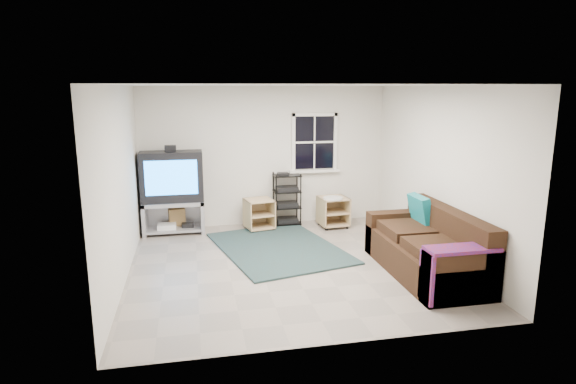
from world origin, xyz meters
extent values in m
plane|color=gray|center=(0.00, 0.00, 0.00)|extent=(4.60, 4.60, 0.00)
plane|color=white|center=(0.00, 0.00, 2.60)|extent=(4.60, 4.60, 0.00)
plane|color=silver|center=(0.00, 2.30, 1.30)|extent=(4.60, 0.00, 4.60)
plane|color=silver|center=(0.00, -2.30, 1.30)|extent=(4.60, 0.00, 4.60)
plane|color=silver|center=(-2.30, 0.00, 1.30)|extent=(0.00, 4.60, 4.60)
plane|color=silver|center=(2.30, 0.00, 1.30)|extent=(0.00, 4.60, 4.60)
cube|color=black|center=(0.95, 2.28, 1.55)|extent=(0.80, 0.01, 1.02)
cube|color=silver|center=(0.95, 2.26, 2.07)|extent=(0.88, 0.06, 0.06)
cube|color=silver|center=(0.95, 2.25, 1.00)|extent=(0.98, 0.14, 0.05)
cube|color=silver|center=(0.54, 2.26, 1.55)|extent=(0.06, 0.06, 1.10)
cube|color=silver|center=(1.36, 2.26, 1.55)|extent=(0.06, 0.06, 1.10)
cube|color=silver|center=(0.95, 2.27, 1.55)|extent=(0.78, 0.04, 0.04)
cube|color=#9C9CA4|center=(-1.71, 2.00, 0.56)|extent=(1.08, 0.54, 0.06)
cube|color=#9C9CA4|center=(-2.22, 2.00, 0.30)|extent=(0.06, 0.54, 0.59)
cube|color=#9C9CA4|center=(-1.21, 2.00, 0.30)|extent=(0.06, 0.54, 0.59)
cube|color=#9C9CA4|center=(-1.71, 2.00, 0.08)|extent=(0.95, 0.50, 0.04)
cube|color=#9C9CA4|center=(-1.71, 2.25, 0.30)|extent=(1.08, 0.04, 0.59)
cube|color=silver|center=(-1.84, 1.96, 0.14)|extent=(0.32, 0.26, 0.09)
cube|color=black|center=(-1.47, 2.00, 0.13)|extent=(0.22, 0.19, 0.06)
cube|color=black|center=(-1.71, 2.00, 1.03)|extent=(1.08, 0.45, 0.88)
cube|color=#1E84FF|center=(-1.71, 1.77, 1.05)|extent=(0.88, 0.01, 0.60)
cube|color=black|center=(-1.71, 2.00, 1.53)|extent=(0.19, 0.14, 0.11)
cylinder|color=black|center=(0.15, 1.93, 0.50)|extent=(0.02, 0.02, 1.01)
cylinder|color=black|center=(0.61, 1.93, 0.50)|extent=(0.02, 0.02, 1.01)
cylinder|color=black|center=(0.15, 2.26, 0.50)|extent=(0.02, 0.02, 1.01)
cylinder|color=black|center=(0.61, 2.26, 0.50)|extent=(0.02, 0.02, 1.01)
cube|color=black|center=(0.38, 2.10, 0.05)|extent=(0.50, 0.37, 0.02)
cube|color=black|center=(0.38, 2.10, 0.10)|extent=(0.39, 0.29, 0.08)
cube|color=black|center=(0.38, 2.10, 0.35)|extent=(0.50, 0.37, 0.02)
cube|color=black|center=(0.38, 2.10, 0.40)|extent=(0.39, 0.29, 0.08)
cube|color=black|center=(0.38, 2.10, 0.66)|extent=(0.50, 0.37, 0.02)
cube|color=black|center=(0.38, 2.10, 0.71)|extent=(0.39, 0.29, 0.08)
cube|color=black|center=(0.38, 2.10, 0.96)|extent=(0.50, 0.37, 0.02)
cube|color=tan|center=(-0.18, 1.89, 0.56)|extent=(0.57, 0.57, 0.02)
cube|color=tan|center=(-0.18, 1.89, 0.06)|extent=(0.57, 0.57, 0.02)
cube|color=tan|center=(-0.41, 1.84, 0.31)|extent=(0.12, 0.48, 0.52)
cube|color=tan|center=(0.04, 1.93, 0.31)|extent=(0.12, 0.48, 0.52)
cube|color=tan|center=(-0.23, 2.12, 0.31)|extent=(0.44, 0.11, 0.52)
cube|color=tan|center=(-0.18, 1.89, 0.29)|extent=(0.52, 0.54, 0.02)
cylinder|color=black|center=(-0.33, 1.66, 0.02)|extent=(0.05, 0.05, 0.05)
cylinder|color=black|center=(-0.03, 2.12, 0.02)|extent=(0.05, 0.05, 0.05)
cube|color=tan|center=(1.21, 1.80, 0.55)|extent=(0.55, 0.55, 0.02)
cube|color=tan|center=(1.21, 1.80, 0.06)|extent=(0.55, 0.55, 0.02)
cube|color=tan|center=(0.97, 1.78, 0.31)|extent=(0.07, 0.51, 0.51)
cube|color=tan|center=(1.45, 1.82, 0.31)|extent=(0.07, 0.51, 0.51)
cube|color=tan|center=(1.19, 2.05, 0.31)|extent=(0.46, 0.06, 0.51)
cube|color=tan|center=(1.21, 1.80, 0.29)|extent=(0.51, 0.53, 0.02)
cylinder|color=black|center=(1.02, 1.58, 0.03)|extent=(0.05, 0.05, 0.05)
cylinder|color=black|center=(1.39, 2.02, 0.03)|extent=(0.05, 0.05, 0.05)
cylinder|color=silver|center=(1.16, 1.69, 0.58)|extent=(0.36, 0.36, 0.03)
cube|color=black|center=(1.79, -0.70, 0.22)|extent=(0.96, 2.14, 0.45)
cube|color=black|center=(2.14, -0.70, 0.68)|extent=(0.26, 2.14, 0.46)
cube|color=black|center=(1.79, 0.24, 0.33)|extent=(0.96, 0.26, 0.66)
cube|color=black|center=(1.79, -1.64, 0.33)|extent=(0.96, 0.26, 0.66)
cube|color=black|center=(1.70, -1.13, 0.52)|extent=(0.64, 0.77, 0.14)
cube|color=black|center=(1.70, -0.27, 0.52)|extent=(0.64, 0.77, 0.14)
cube|color=teal|center=(1.98, -0.11, 0.77)|extent=(0.21, 0.51, 0.45)
cube|color=navy|center=(1.77, -1.64, 0.68)|extent=(0.89, 0.32, 0.04)
cube|color=navy|center=(1.33, -1.64, 0.35)|extent=(0.04, 0.32, 0.62)
cube|color=black|center=(-0.03, 0.76, 0.01)|extent=(2.25, 2.74, 0.03)
cube|color=olive|center=(-1.66, 2.16, 0.20)|extent=(0.31, 0.22, 0.41)
camera|label=1|loc=(-1.36, -6.58, 2.57)|focal=30.00mm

